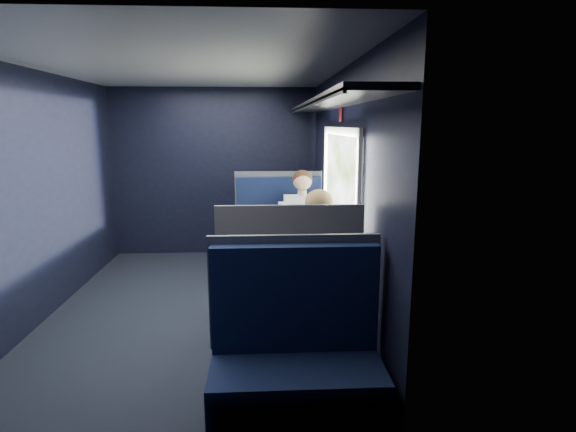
{
  "coord_description": "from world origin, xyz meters",
  "views": [
    {
      "loc": [
        0.67,
        -4.18,
        1.81
      ],
      "look_at": [
        0.9,
        0.0,
        0.95
      ],
      "focal_mm": 28.0,
      "sensor_mm": 36.0,
      "label": 1
    }
  ],
  "objects": [
    {
      "name": "table",
      "position": [
        1.03,
        0.0,
        0.66
      ],
      "size": [
        0.62,
        1.0,
        0.74
      ],
      "color": "#54565E",
      "rests_on": "ground"
    },
    {
      "name": "seat_row_front",
      "position": [
        0.85,
        1.8,
        0.41
      ],
      "size": [
        1.04,
        0.51,
        1.16
      ],
      "color": "#0C1435",
      "rests_on": "ground"
    },
    {
      "name": "papers",
      "position": [
        1.03,
        -0.02,
        0.74
      ],
      "size": [
        0.6,
        0.77,
        0.01
      ],
      "primitive_type": "cube",
      "rotation": [
        0.0,
        0.0,
        0.19
      ],
      "color": "white",
      "rests_on": "table"
    },
    {
      "name": "seat_row_back",
      "position": [
        0.85,
        -1.8,
        0.41
      ],
      "size": [
        1.04,
        0.51,
        1.16
      ],
      "color": "#0C1435",
      "rests_on": "ground"
    },
    {
      "name": "seat_bay_far",
      "position": [
        0.85,
        -0.87,
        0.41
      ],
      "size": [
        1.04,
        0.62,
        1.26
      ],
      "color": "#0C1435",
      "rests_on": "ground"
    },
    {
      "name": "man",
      "position": [
        1.1,
        0.7,
        0.72
      ],
      "size": [
        0.53,
        0.56,
        1.32
      ],
      "color": "black",
      "rests_on": "ground"
    },
    {
      "name": "cup",
      "position": [
        1.3,
        0.35,
        0.79
      ],
      "size": [
        0.07,
        0.07,
        0.09
      ],
      "primitive_type": "cylinder",
      "color": "white",
      "rests_on": "table"
    },
    {
      "name": "bottle_small",
      "position": [
        1.32,
        0.38,
        0.85
      ],
      "size": [
        0.07,
        0.07,
        0.24
      ],
      "color": "silver",
      "rests_on": "table"
    },
    {
      "name": "room_shell",
      "position": [
        0.02,
        0.0,
        1.48
      ],
      "size": [
        3.0,
        4.4,
        2.4
      ],
      "color": "black",
      "rests_on": "ground"
    },
    {
      "name": "seat_bay_near",
      "position": [
        0.84,
        0.87,
        0.42
      ],
      "size": [
        1.04,
        0.62,
        1.26
      ],
      "color": "#0C1435",
      "rests_on": "ground"
    },
    {
      "name": "laptop",
      "position": [
        1.3,
        -0.07,
        0.8
      ],
      "size": [
        0.3,
        0.35,
        0.22
      ],
      "color": "silver",
      "rests_on": "table"
    },
    {
      "name": "woman",
      "position": [
        1.1,
        -0.71,
        0.73
      ],
      "size": [
        0.53,
        0.56,
        1.32
      ],
      "color": "black",
      "rests_on": "ground"
    },
    {
      "name": "ground",
      "position": [
        0.0,
        0.0,
        -0.01
      ],
      "size": [
        2.8,
        4.2,
        0.01
      ],
      "primitive_type": "cube",
      "color": "black"
    }
  ]
}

